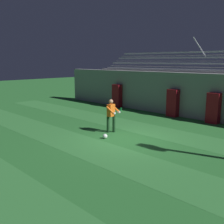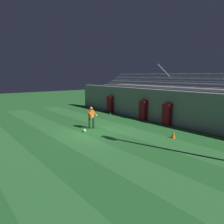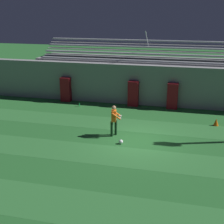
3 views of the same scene
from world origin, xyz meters
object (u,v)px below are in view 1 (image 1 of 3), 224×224
at_px(padding_pillar_gate_left, 173,103).
at_px(padding_pillar_gate_right, 213,108).
at_px(soccer_ball, 105,136).
at_px(goalkeeper, 111,114).
at_px(water_bottle, 121,109).
at_px(padding_pillar_far_left, 117,96).

relative_size(padding_pillar_gate_left, padding_pillar_gate_right, 1.00).
xyz_separation_m(padding_pillar_gate_left, soccer_ball, (0.50, -6.49, -0.77)).
bearing_deg(goalkeeper, water_bottle, 128.09).
bearing_deg(padding_pillar_gate_right, water_bottle, -170.98).
bearing_deg(padding_pillar_far_left, water_bottle, -36.45).
bearing_deg(padding_pillar_gate_left, soccer_ball, -85.58).
distance_m(soccer_ball, water_bottle, 6.86).
distance_m(padding_pillar_far_left, water_bottle, 1.84).
distance_m(padding_pillar_gate_right, soccer_ball, 6.88).
xyz_separation_m(padding_pillar_gate_left, padding_pillar_gate_right, (2.67, 0.00, 0.00)).
distance_m(padding_pillar_far_left, goalkeeper, 7.36).
bearing_deg(padding_pillar_gate_left, padding_pillar_far_left, 180.00).
relative_size(goalkeeper, soccer_ball, 7.59).
distance_m(padding_pillar_gate_left, padding_pillar_far_left, 4.96).
xyz_separation_m(soccer_ball, water_bottle, (-4.11, 5.49, 0.01)).
height_order(padding_pillar_far_left, soccer_ball, padding_pillar_far_left).
bearing_deg(padding_pillar_gate_right, soccer_ball, -108.47).
distance_m(padding_pillar_gate_left, padding_pillar_gate_right, 2.67).
xyz_separation_m(padding_pillar_gate_left, padding_pillar_far_left, (-4.96, 0.00, 0.00)).
xyz_separation_m(padding_pillar_gate_right, water_bottle, (-6.28, -1.00, -0.76)).
bearing_deg(goalkeeper, padding_pillar_gate_left, 89.22).
distance_m(padding_pillar_gate_left, goalkeeper, 5.51).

